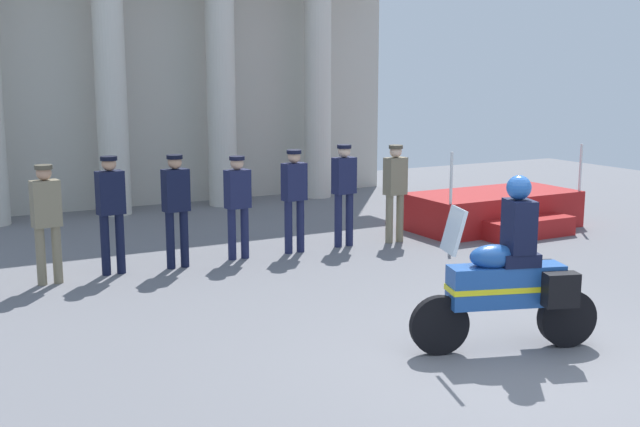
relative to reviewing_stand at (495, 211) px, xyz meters
The scene contains 11 objects.
ground_plane 7.15m from the reviewing_stand, 128.26° to the right, with size 28.00×28.00×0.00m, color slate.
colonnade_backdrop 7.79m from the reviewing_stand, 131.01° to the left, with size 11.42×1.47×5.88m.
reviewing_stand is the anchor object (origin of this frame).
officer_in_row_1 8.15m from the reviewing_stand, behind, with size 0.40×0.26×1.69m.
officer_in_row_2 7.24m from the reviewing_stand, behind, with size 0.40×0.26×1.75m.
officer_in_row_3 6.28m from the reviewing_stand, behind, with size 0.40×0.26×1.73m.
officer_in_row_4 5.25m from the reviewing_stand, behind, with size 0.40×0.26×1.64m.
officer_in_row_5 4.29m from the reviewing_stand, behind, with size 0.40×0.26×1.70m.
officer_in_row_6 3.36m from the reviewing_stand, behind, with size 0.40×0.26×1.74m.
officer_in_row_7 2.44m from the reviewing_stand, behind, with size 0.40×0.26×1.70m.
motorcycle_with_rider 6.70m from the reviewing_stand, 129.35° to the right, with size 2.02×0.95×1.90m.
Camera 1 is at (-5.48, -5.75, 2.99)m, focal length 44.37 mm.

